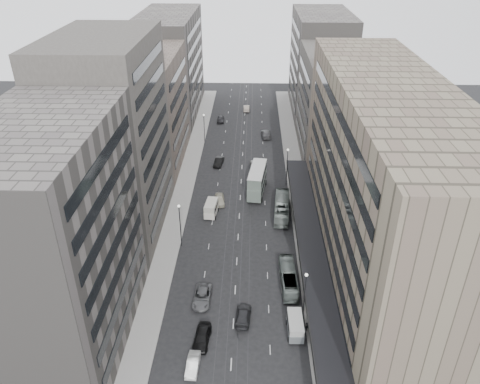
# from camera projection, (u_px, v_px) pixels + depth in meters

# --- Properties ---
(ground) EXTENTS (220.00, 220.00, 0.00)m
(ground) POSITION_uv_depth(u_px,v_px,m) (235.00, 294.00, 70.38)
(ground) COLOR black
(ground) RESTS_ON ground
(sidewalk_right) EXTENTS (4.00, 125.00, 0.15)m
(sidewalk_right) POSITION_uv_depth(u_px,v_px,m) (296.00, 179.00, 102.66)
(sidewalk_right) COLOR gray
(sidewalk_right) RESTS_ON ground
(sidewalk_left) EXTENTS (4.00, 125.00, 0.15)m
(sidewalk_left) POSITION_uv_depth(u_px,v_px,m) (187.00, 177.00, 103.25)
(sidewalk_left) COLOR gray
(sidewalk_left) RESTS_ON ground
(department_store) EXTENTS (19.20, 60.00, 30.00)m
(department_store) POSITION_uv_depth(u_px,v_px,m) (381.00, 184.00, 69.44)
(department_store) COLOR #776C57
(department_store) RESTS_ON ground
(building_right_mid) EXTENTS (15.00, 28.00, 24.00)m
(building_right_mid) POSITION_uv_depth(u_px,v_px,m) (335.00, 105.00, 109.16)
(building_right_mid) COLOR #44403B
(building_right_mid) RESTS_ON ground
(building_right_far) EXTENTS (15.00, 32.00, 28.00)m
(building_right_far) POSITION_uv_depth(u_px,v_px,m) (320.00, 64.00, 134.26)
(building_right_far) COLOR #67625D
(building_right_far) RESTS_ON ground
(building_left_a) EXTENTS (15.00, 28.00, 30.00)m
(building_left_a) POSITION_uv_depth(u_px,v_px,m) (55.00, 242.00, 56.56)
(building_left_a) COLOR #67625D
(building_left_a) RESTS_ON ground
(building_left_b) EXTENTS (15.00, 26.00, 34.00)m
(building_left_b) POSITION_uv_depth(u_px,v_px,m) (112.00, 139.00, 79.05)
(building_left_b) COLOR #44403B
(building_left_b) RESTS_ON ground
(building_left_c) EXTENTS (15.00, 28.00, 25.00)m
(building_left_c) POSITION_uv_depth(u_px,v_px,m) (147.00, 110.00, 104.75)
(building_left_c) COLOR #716258
(building_left_c) RESTS_ON ground
(building_left_d) EXTENTS (15.00, 38.00, 28.00)m
(building_left_d) POSITION_uv_depth(u_px,v_px,m) (170.00, 65.00, 132.71)
(building_left_d) COLOR #67625D
(building_left_d) RESTS_ON ground
(lamp_right_near) EXTENTS (0.44, 0.44, 8.32)m
(lamp_right_near) POSITION_uv_depth(u_px,v_px,m) (305.00, 292.00, 63.23)
(lamp_right_near) COLOR #262628
(lamp_right_near) RESTS_ON ground
(lamp_right_far) EXTENTS (0.44, 0.44, 8.32)m
(lamp_right_far) POSITION_uv_depth(u_px,v_px,m) (287.00, 162.00, 98.02)
(lamp_right_far) COLOR #262628
(lamp_right_far) RESTS_ON ground
(lamp_left_near) EXTENTS (0.44, 0.44, 8.32)m
(lamp_left_near) POSITION_uv_depth(u_px,v_px,m) (180.00, 221.00, 78.49)
(lamp_left_near) COLOR #262628
(lamp_left_near) RESTS_ON ground
(lamp_left_far) EXTENTS (0.44, 0.44, 8.32)m
(lamp_left_far) POSITION_uv_depth(u_px,v_px,m) (204.00, 126.00, 115.88)
(lamp_left_far) COLOR #262628
(lamp_left_far) RESTS_ON ground
(bus_near) EXTENTS (2.56, 9.61, 2.66)m
(bus_near) POSITION_uv_depth(u_px,v_px,m) (288.00, 278.00, 71.69)
(bus_near) COLOR gray
(bus_near) RESTS_ON ground
(bus_far) EXTENTS (3.41, 11.35, 3.12)m
(bus_far) POSITION_uv_depth(u_px,v_px,m) (282.00, 207.00, 89.20)
(bus_far) COLOR #939E97
(bus_far) RESTS_ON ground
(double_decker) EXTENTS (4.19, 10.43, 5.55)m
(double_decker) POSITION_uv_depth(u_px,v_px,m) (257.00, 180.00, 95.86)
(double_decker) COLOR slate
(double_decker) RESTS_ON ground
(vw_microbus) EXTENTS (2.23, 4.72, 2.52)m
(vw_microbus) POSITION_uv_depth(u_px,v_px,m) (295.00, 325.00, 63.02)
(vw_microbus) COLOR slate
(vw_microbus) RESTS_ON ground
(panel_van) EXTENTS (2.62, 4.73, 2.86)m
(panel_van) POSITION_uv_depth(u_px,v_px,m) (211.00, 208.00, 88.99)
(panel_van) COLOR silver
(panel_van) RESTS_ON ground
(sedan_0) EXTENTS (2.47, 5.22, 1.72)m
(sedan_0) POSITION_uv_depth(u_px,v_px,m) (202.00, 337.00, 61.92)
(sedan_0) COLOR black
(sedan_0) RESTS_ON ground
(sedan_1) EXTENTS (1.63, 4.21, 1.37)m
(sedan_1) POSITION_uv_depth(u_px,v_px,m) (193.00, 364.00, 58.24)
(sedan_1) COLOR silver
(sedan_1) RESTS_ON ground
(sedan_2) EXTENTS (2.71, 5.64, 1.55)m
(sedan_2) POSITION_uv_depth(u_px,v_px,m) (202.00, 297.00, 68.80)
(sedan_2) COLOR #595A5C
(sedan_2) RESTS_ON ground
(sedan_3) EXTENTS (2.55, 5.29, 1.49)m
(sedan_3) POSITION_uv_depth(u_px,v_px,m) (243.00, 315.00, 65.54)
(sedan_3) COLOR #242426
(sedan_3) RESTS_ON ground
(sedan_4) EXTENTS (2.38, 4.87, 1.60)m
(sedan_4) POSITION_uv_depth(u_px,v_px,m) (220.00, 200.00, 93.26)
(sedan_4) COLOR #B4AE95
(sedan_4) RESTS_ON ground
(sedan_5) EXTENTS (2.38, 5.11, 1.62)m
(sedan_5) POSITION_uv_depth(u_px,v_px,m) (219.00, 162.00, 108.33)
(sedan_5) COLOR black
(sedan_5) RESTS_ON ground
(sedan_6) EXTENTS (2.49, 5.09, 1.39)m
(sedan_6) POSITION_uv_depth(u_px,v_px,m) (255.00, 164.00, 107.38)
(sedan_6) COLOR beige
(sedan_6) RESTS_ON ground
(sedan_7) EXTENTS (2.76, 6.03, 1.71)m
(sedan_7) POSITION_uv_depth(u_px,v_px,m) (266.00, 134.00, 122.96)
(sedan_7) COLOR #555658
(sedan_7) RESTS_ON ground
(sedan_8) EXTENTS (2.01, 4.81, 1.63)m
(sedan_8) POSITION_uv_depth(u_px,v_px,m) (221.00, 119.00, 132.46)
(sedan_8) COLOR #272729
(sedan_8) RESTS_ON ground
(sedan_9) EXTENTS (1.81, 4.95, 1.62)m
(sedan_9) POSITION_uv_depth(u_px,v_px,m) (246.00, 108.00, 140.63)
(sedan_9) COLOR #AE9E90
(sedan_9) RESTS_ON ground
(pedestrian) EXTENTS (0.66, 0.44, 1.79)m
(pedestrian) POSITION_uv_depth(u_px,v_px,m) (308.00, 326.00, 63.44)
(pedestrian) COLOR black
(pedestrian) RESTS_ON sidewalk_right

